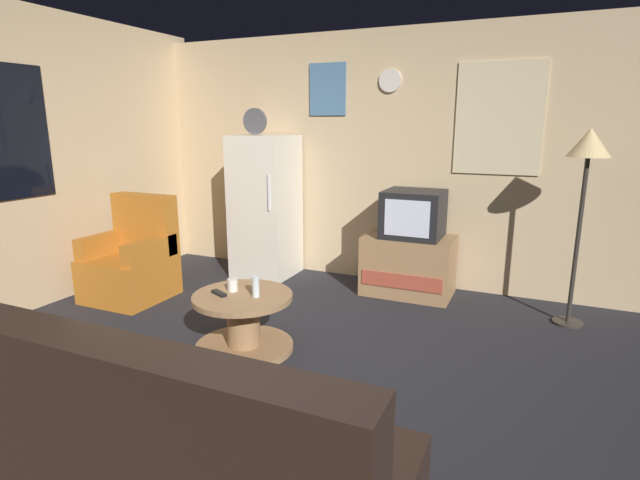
# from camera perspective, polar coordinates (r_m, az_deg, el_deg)

# --- Properties ---
(ground_plane) EXTENTS (12.00, 12.00, 0.00)m
(ground_plane) POSITION_cam_1_polar(r_m,az_deg,el_deg) (3.35, -7.01, -15.91)
(ground_plane) COLOR #232328
(wall_with_art) EXTENTS (5.20, 0.12, 2.51)m
(wall_with_art) POSITION_cam_1_polar(r_m,az_deg,el_deg) (5.18, 6.91, 9.22)
(wall_with_art) COLOR #D1B284
(wall_with_art) RESTS_ON ground_plane
(fridge) EXTENTS (0.60, 0.62, 1.77)m
(fridge) POSITION_cam_1_polar(r_m,az_deg,el_deg) (5.36, -6.29, 3.88)
(fridge) COLOR silver
(fridge) RESTS_ON ground_plane
(tv_stand) EXTENTS (0.84, 0.53, 0.57)m
(tv_stand) POSITION_cam_1_polar(r_m,az_deg,el_deg) (4.87, 10.10, -2.87)
(tv_stand) COLOR #9E754C
(tv_stand) RESTS_ON ground_plane
(crt_tv) EXTENTS (0.54, 0.51, 0.44)m
(crt_tv) POSITION_cam_1_polar(r_m,az_deg,el_deg) (4.75, 10.68, 2.96)
(crt_tv) COLOR black
(crt_tv) RESTS_ON tv_stand
(standing_lamp) EXTENTS (0.32, 0.32, 1.59)m
(standing_lamp) POSITION_cam_1_polar(r_m,az_deg,el_deg) (4.38, 28.37, 8.22)
(standing_lamp) COLOR #332D28
(standing_lamp) RESTS_ON ground_plane
(coffee_table) EXTENTS (0.72, 0.72, 0.43)m
(coffee_table) POSITION_cam_1_polar(r_m,az_deg,el_deg) (3.70, -8.77, -9.30)
(coffee_table) COLOR #9E754C
(coffee_table) RESTS_ON ground_plane
(wine_glass) EXTENTS (0.05, 0.05, 0.15)m
(wine_glass) POSITION_cam_1_polar(r_m,az_deg,el_deg) (3.54, -7.38, -5.33)
(wine_glass) COLOR silver
(wine_glass) RESTS_ON coffee_table
(mug_ceramic_white) EXTENTS (0.08, 0.08, 0.09)m
(mug_ceramic_white) POSITION_cam_1_polar(r_m,az_deg,el_deg) (3.70, -9.99, -5.10)
(mug_ceramic_white) COLOR silver
(mug_ceramic_white) RESTS_ON coffee_table
(remote_control) EXTENTS (0.15, 0.10, 0.02)m
(remote_control) POSITION_cam_1_polar(r_m,az_deg,el_deg) (3.65, -11.52, -6.00)
(remote_control) COLOR black
(remote_control) RESTS_ON coffee_table
(armchair) EXTENTS (0.68, 0.68, 0.96)m
(armchair) POSITION_cam_1_polar(r_m,az_deg,el_deg) (5.03, -20.70, -2.41)
(armchair) COLOR #B2661E
(armchair) RESTS_ON ground_plane
(couch) EXTENTS (1.70, 0.80, 0.92)m
(couch) POSITION_cam_1_polar(r_m,az_deg,el_deg) (2.20, -14.90, -23.94)
(couch) COLOR black
(couch) RESTS_ON ground_plane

